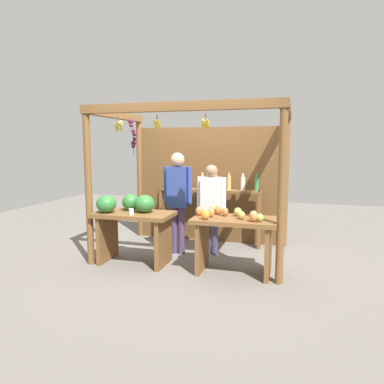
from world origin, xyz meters
name	(u,v)px	position (x,y,z in m)	size (l,w,h in m)	color
ground_plane	(195,254)	(0.00, 0.00, 0.00)	(12.00, 12.00, 0.00)	slate
market_stall	(201,170)	(-0.01, 0.40, 1.36)	(2.87, 1.89, 2.34)	brown
fruit_counter_left	(132,218)	(-0.80, -0.66, 0.69)	(1.16, 0.65, 1.04)	brown
fruit_counter_right	(233,232)	(0.74, -0.67, 0.58)	(1.16, 0.64, 0.92)	brown
bottle_shelf_unit	(209,200)	(0.08, 0.67, 0.81)	(1.84, 0.22, 1.35)	brown
vendor_man	(178,193)	(-0.29, -0.02, 1.00)	(0.48, 0.22, 1.66)	#4D395A
vendor_woman	(211,202)	(0.24, 0.10, 0.87)	(0.48, 0.20, 1.46)	#403957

